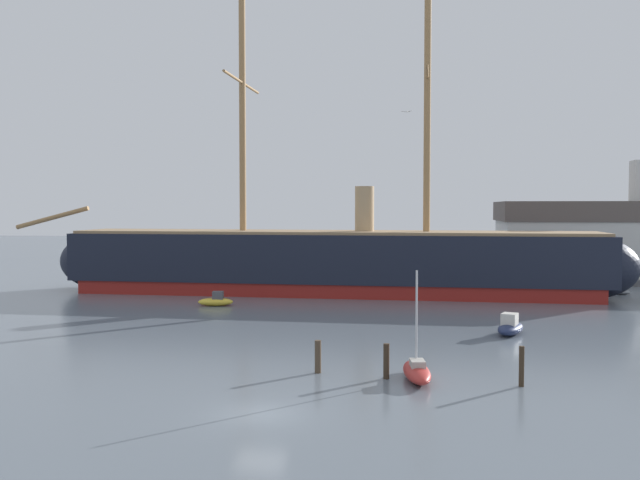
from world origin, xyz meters
TOP-DOWN VIEW (x-y plane):
  - ground_plane at (0.00, 0.00)m, footprint 400.00×400.00m
  - tall_ship at (-2.50, 48.11)m, footprint 74.94×15.32m
  - sailboat_foreground_right at (7.64, 7.95)m, footprint 2.24×5.17m
  - motorboat_mid_right at (14.98, 23.96)m, footprint 3.14×4.56m
  - motorboat_alongside_bow at (-13.24, 36.41)m, footprint 3.81×2.07m
  - dinghy_far_left at (-26.92, 55.99)m, footprint 2.57×1.78m
  - dinghy_far_right at (30.99, 52.38)m, footprint 2.42×1.39m
  - mooring_piling_nearest at (5.84, 8.04)m, footprint 0.37×0.37m
  - mooring_piling_left_pair at (13.58, 7.35)m, footprint 0.30×0.30m
  - mooring_piling_right_pair at (1.57, 8.92)m, footprint 0.40×0.40m
  - dockside_warehouse_right at (37.91, 70.54)m, footprint 41.01×18.59m
  - seagull_in_flight at (6.35, 35.72)m, footprint 1.08×0.41m

SIDE VIEW (x-z plane):
  - ground_plane at x=0.00m, z-range 0.00..0.00m
  - dinghy_far_right at x=30.99m, z-range 0.00..0.54m
  - dinghy_far_left at x=-26.92m, z-range 0.00..0.56m
  - motorboat_alongside_bow at x=-13.24m, z-range -0.23..1.29m
  - sailboat_foreground_right at x=7.64m, z-range -2.71..3.81m
  - motorboat_mid_right at x=14.98m, z-range -0.26..1.51m
  - mooring_piling_right_pair at x=1.57m, z-range 0.00..2.03m
  - mooring_piling_nearest at x=5.84m, z-range 0.00..2.11m
  - mooring_piling_left_pair at x=13.58m, z-range 0.00..2.32m
  - tall_ship at x=-2.50m, z-range -14.16..21.90m
  - dockside_warehouse_right at x=37.91m, z-range -2.89..13.94m
  - seagull_in_flight at x=6.35m, z-range 19.52..19.65m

